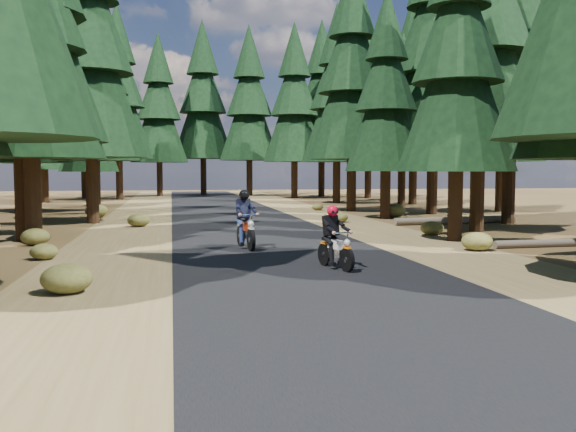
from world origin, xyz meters
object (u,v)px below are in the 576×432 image
object	(u,v)px
rider_lead	(335,248)
rider_follow	(246,229)
log_near	(456,220)
log_far	(562,243)

from	to	relation	value
rider_lead	rider_follow	distance (m)	4.52
log_near	rider_follow	size ratio (longest dim) A/B	2.93
log_far	rider_lead	bearing A→B (deg)	-161.57
log_near	log_far	world-z (taller)	log_near
rider_lead	log_far	bearing A→B (deg)	-173.33
rider_lead	rider_follow	xyz separation A→B (m)	(-1.61, 4.22, 0.08)
log_far	rider_lead	world-z (taller)	rider_lead
log_far	rider_lead	xyz separation A→B (m)	(-7.80, -3.02, 0.38)
log_far	rider_follow	world-z (taller)	rider_follow
log_far	rider_follow	xyz separation A→B (m)	(-9.41, 1.19, 0.46)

